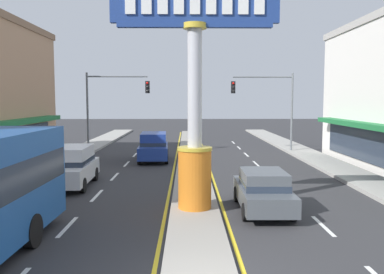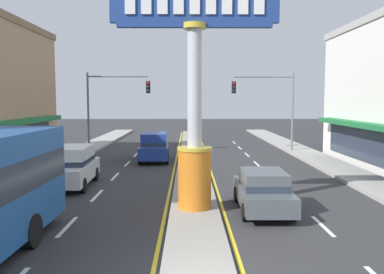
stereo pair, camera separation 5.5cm
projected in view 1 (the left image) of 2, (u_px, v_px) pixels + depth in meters
median_strip at (191, 163)px, 26.63m from camera, size 1.80×52.00×0.14m
sidewalk_left at (47, 168)px, 24.53m from camera, size 2.35×60.00×0.18m
sidewalk_right at (336, 167)px, 24.74m from camera, size 2.35×60.00×0.18m
lane_markings at (192, 167)px, 25.29m from camera, size 8.54×52.00×0.01m
district_sign at (195, 103)px, 14.91m from camera, size 6.02×1.29×8.13m
traffic_light_left_side at (110, 98)px, 31.32m from camera, size 4.86×0.46×6.20m
traffic_light_right_side at (270, 98)px, 31.88m from camera, size 4.86×0.46×6.20m
sedan_near_right_lane at (263, 190)px, 15.30m from camera, size 1.87×4.32×1.53m
suv_near_left_lane at (154, 146)px, 27.85m from camera, size 2.12×4.68×1.90m
suv_mid_left_lane at (71, 166)px, 19.69m from camera, size 2.08×4.66×1.90m
pedestrian_near_kerb at (18, 159)px, 21.11m from camera, size 0.38×0.46×1.64m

